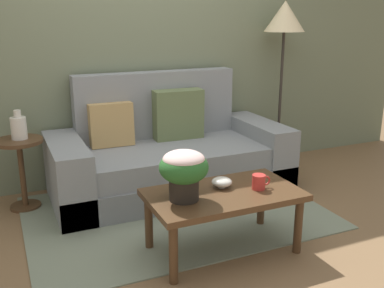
{
  "coord_description": "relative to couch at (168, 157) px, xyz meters",
  "views": [
    {
      "loc": [
        -1.22,
        -2.92,
        1.56
      ],
      "look_at": [
        0.09,
        0.05,
        0.61
      ],
      "focal_mm": 41.66,
      "sensor_mm": 36.0,
      "label": 1
    }
  ],
  "objects": [
    {
      "name": "coffee_mug",
      "position": [
        0.18,
        -1.24,
        0.17
      ],
      "size": [
        0.14,
        0.09,
        0.1
      ],
      "color": "red",
      "rests_on": "coffee_table"
    },
    {
      "name": "couch",
      "position": [
        0.0,
        0.0,
        0.0
      ],
      "size": [
        2.09,
        0.94,
        1.05
      ],
      "color": "slate",
      "rests_on": "ground"
    },
    {
      "name": "ground_plane",
      "position": [
        -0.14,
        -0.68,
        -0.31
      ],
      "size": [
        14.0,
        14.0,
        0.0
      ],
      "primitive_type": "plane",
      "color": "brown"
    },
    {
      "name": "area_rug",
      "position": [
        -0.14,
        -0.5,
        -0.3
      ],
      "size": [
        2.33,
        1.65,
        0.01
      ],
      "primitive_type": "cube",
      "color": "gray",
      "rests_on": "ground"
    },
    {
      "name": "wall_back",
      "position": [
        -0.14,
        0.5,
        1.03
      ],
      "size": [
        6.4,
        0.12,
        2.68
      ],
      "primitive_type": "cube",
      "color": "slate",
      "rests_on": "ground"
    },
    {
      "name": "table_vase",
      "position": [
        -1.23,
        0.11,
        0.38
      ],
      "size": [
        0.12,
        0.12,
        0.24
      ],
      "color": "silver",
      "rests_on": "side_table"
    },
    {
      "name": "potted_plant",
      "position": [
        -0.35,
        -1.2,
        0.33
      ],
      "size": [
        0.31,
        0.31,
        0.32
      ],
      "color": "black",
      "rests_on": "coffee_table"
    },
    {
      "name": "snack_bowl",
      "position": [
        -0.04,
        -1.11,
        0.16
      ],
      "size": [
        0.14,
        0.14,
        0.07
      ],
      "color": "silver",
      "rests_on": "coffee_table"
    },
    {
      "name": "side_table",
      "position": [
        -1.24,
        0.1,
        0.1
      ],
      "size": [
        0.38,
        0.38,
        0.59
      ],
      "color": "#4C331E",
      "rests_on": "ground"
    },
    {
      "name": "floor_lamp",
      "position": [
        1.32,
        0.2,
        1.13
      ],
      "size": [
        0.4,
        0.4,
        1.68
      ],
      "color": "#2D2823",
      "rests_on": "ground"
    },
    {
      "name": "coffee_table",
      "position": [
        -0.06,
        -1.19,
        0.06
      ],
      "size": [
        1.01,
        0.57,
        0.43
      ],
      "color": "#442D1B",
      "rests_on": "ground"
    }
  ]
}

